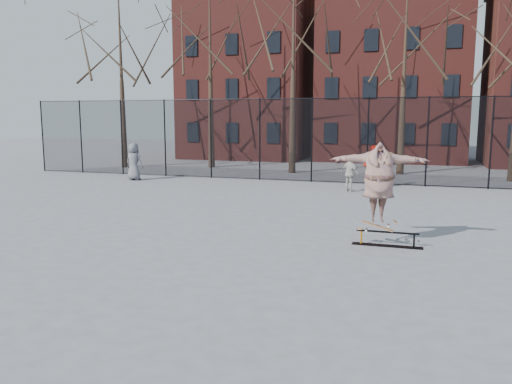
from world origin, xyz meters
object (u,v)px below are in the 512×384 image
(skater, at_px, (379,187))
(bystander_white, at_px, (350,174))
(skate_rail, at_px, (387,240))
(skateboard, at_px, (377,228))
(bystander_grey, at_px, (134,162))
(bystander_red, at_px, (373,166))

(skater, distance_m, bystander_white, 8.82)
(skate_rail, distance_m, bystander_white, 8.87)
(skateboard, height_order, skater, skater)
(skater, bearing_deg, bystander_grey, 133.49)
(bystander_white, bearing_deg, skater, 135.42)
(skate_rail, relative_size, bystander_red, 0.90)
(skate_rail, xyz_separation_m, skater, (-0.25, -0.00, 1.28))
(skater, bearing_deg, bystander_white, 91.84)
(skateboard, xyz_separation_m, bystander_red, (-0.98, 10.27, 0.51))
(skateboard, xyz_separation_m, skater, (0.00, 0.00, 1.01))
(bystander_grey, bearing_deg, bystander_red, -171.69)
(skateboard, distance_m, bystander_white, 8.80)
(skate_rail, bearing_deg, bystander_white, 103.16)
(skate_rail, xyz_separation_m, skateboard, (-0.25, -0.00, 0.27))
(skate_rail, xyz_separation_m, bystander_grey, (-12.66, 9.27, 0.77))
(skate_rail, height_order, skateboard, skateboard)
(bystander_white, bearing_deg, bystander_grey, 30.28)
(bystander_grey, bearing_deg, bystander_white, 179.78)
(bystander_grey, height_order, bystander_red, bystander_red)
(skateboard, relative_size, bystander_grey, 0.46)
(bystander_red, relative_size, bystander_white, 1.21)
(skateboard, relative_size, bystander_white, 0.54)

